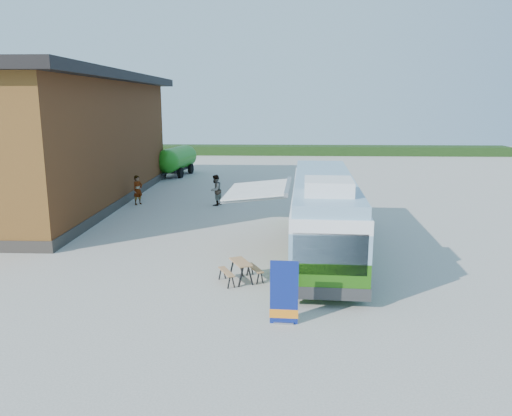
{
  "coord_description": "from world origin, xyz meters",
  "views": [
    {
      "loc": [
        2.31,
        -18.52,
        5.86
      ],
      "look_at": [
        1.46,
        2.35,
        1.4
      ],
      "focal_mm": 35.0,
      "sensor_mm": 36.0,
      "label": 1
    }
  ],
  "objects_px": {
    "picnic_table": "(241,267)",
    "person_a": "(138,190)",
    "slurry_tanker": "(177,159)",
    "bus": "(323,212)",
    "person_b": "(215,190)",
    "banner": "(284,298)"
  },
  "relations": [
    {
      "from": "person_b",
      "to": "slurry_tanker",
      "type": "xyz_separation_m",
      "value": [
        -4.53,
        11.73,
        0.44
      ]
    },
    {
      "from": "picnic_table",
      "to": "bus",
      "type": "bearing_deg",
      "value": 24.29
    },
    {
      "from": "person_b",
      "to": "slurry_tanker",
      "type": "bearing_deg",
      "value": -134.66
    },
    {
      "from": "person_a",
      "to": "bus",
      "type": "bearing_deg",
      "value": -97.46
    },
    {
      "from": "person_a",
      "to": "person_b",
      "type": "bearing_deg",
      "value": -55.64
    },
    {
      "from": "person_b",
      "to": "slurry_tanker",
      "type": "height_order",
      "value": "slurry_tanker"
    },
    {
      "from": "person_a",
      "to": "slurry_tanker",
      "type": "distance_m",
      "value": 11.68
    },
    {
      "from": "bus",
      "to": "slurry_tanker",
      "type": "height_order",
      "value": "bus"
    },
    {
      "from": "picnic_table",
      "to": "person_a",
      "type": "distance_m",
      "value": 14.23
    },
    {
      "from": "bus",
      "to": "picnic_table",
      "type": "relative_size",
      "value": 7.29
    },
    {
      "from": "bus",
      "to": "picnic_table",
      "type": "height_order",
      "value": "bus"
    },
    {
      "from": "banner",
      "to": "slurry_tanker",
      "type": "relative_size",
      "value": 0.29
    },
    {
      "from": "bus",
      "to": "picnic_table",
      "type": "xyz_separation_m",
      "value": [
        -2.99,
        -3.4,
        -1.14
      ]
    },
    {
      "from": "bus",
      "to": "banner",
      "type": "distance_m",
      "value": 6.82
    },
    {
      "from": "bus",
      "to": "person_b",
      "type": "distance_m",
      "value": 10.49
    },
    {
      "from": "slurry_tanker",
      "to": "bus",
      "type": "bearing_deg",
      "value": -55.1
    },
    {
      "from": "person_a",
      "to": "person_b",
      "type": "relative_size",
      "value": 0.96
    },
    {
      "from": "picnic_table",
      "to": "slurry_tanker",
      "type": "xyz_separation_m",
      "value": [
        -6.87,
        24.13,
        0.8
      ]
    },
    {
      "from": "banner",
      "to": "picnic_table",
      "type": "bearing_deg",
      "value": 116.83
    },
    {
      "from": "banner",
      "to": "person_a",
      "type": "height_order",
      "value": "banner"
    },
    {
      "from": "banner",
      "to": "picnic_table",
      "type": "relative_size",
      "value": 1.13
    },
    {
      "from": "banner",
      "to": "slurry_tanker",
      "type": "height_order",
      "value": "slurry_tanker"
    }
  ]
}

